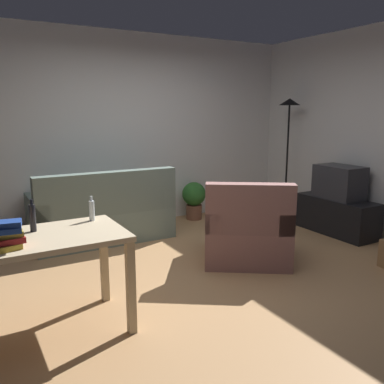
% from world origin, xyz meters
% --- Properties ---
extents(ground_plane, '(5.20, 4.40, 0.02)m').
position_xyz_m(ground_plane, '(0.00, 0.00, -0.01)').
color(ground_plane, tan).
extents(wall_rear, '(5.20, 0.10, 2.70)m').
position_xyz_m(wall_rear, '(0.00, 2.20, 1.35)').
color(wall_rear, white).
rests_on(wall_rear, ground_plane).
extents(wall_right, '(0.10, 4.40, 2.70)m').
position_xyz_m(wall_right, '(2.60, 0.00, 1.35)').
color(wall_right, silver).
rests_on(wall_right, ground_plane).
extents(couch, '(1.72, 0.84, 0.92)m').
position_xyz_m(couch, '(-0.59, 1.59, 0.31)').
color(couch, slate).
rests_on(couch, ground_plane).
extents(tv_stand, '(0.44, 1.10, 0.48)m').
position_xyz_m(tv_stand, '(2.25, 0.33, 0.24)').
color(tv_stand, black).
rests_on(tv_stand, ground_plane).
extents(tv, '(0.41, 0.60, 0.44)m').
position_xyz_m(tv, '(2.25, 0.33, 0.70)').
color(tv, '#2D2D33').
rests_on(tv, tv_stand).
extents(torchiere_lamp, '(0.32, 0.32, 1.81)m').
position_xyz_m(torchiere_lamp, '(2.25, 1.34, 1.41)').
color(torchiere_lamp, black).
rests_on(torchiere_lamp, ground_plane).
extents(desk, '(1.21, 0.71, 0.76)m').
position_xyz_m(desk, '(-1.65, -0.39, 0.65)').
color(desk, '#C6B28E').
rests_on(desk, ground_plane).
extents(potted_plant, '(0.36, 0.36, 0.57)m').
position_xyz_m(potted_plant, '(0.92, 1.90, 0.33)').
color(potted_plant, brown).
rests_on(potted_plant, ground_plane).
extents(armchair, '(1.21, 1.20, 0.92)m').
position_xyz_m(armchair, '(0.56, 0.08, 0.32)').
color(armchair, '#996B66').
rests_on(armchair, ground_plane).
extents(bottle_dark, '(0.05, 0.05, 0.24)m').
position_xyz_m(bottle_dark, '(-1.67, -0.24, 0.87)').
color(bottle_dark, black).
rests_on(bottle_dark, desk).
extents(bottle_clear, '(0.04, 0.04, 0.20)m').
position_xyz_m(bottle_clear, '(-1.20, -0.16, 0.85)').
color(bottle_clear, silver).
rests_on(bottle_clear, desk).
extents(book_stack, '(0.26, 0.20, 0.19)m').
position_xyz_m(book_stack, '(-1.90, -0.57, 0.85)').
color(book_stack, '#B7932D').
rests_on(book_stack, desk).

